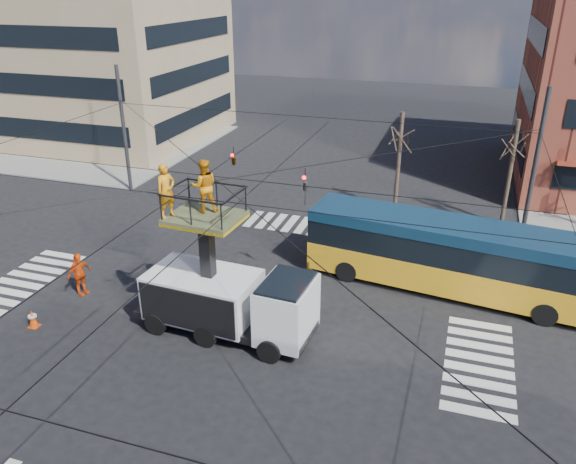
# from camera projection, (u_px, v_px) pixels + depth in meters

# --- Properties ---
(ground) EXTENTS (120.00, 120.00, 0.00)m
(ground) POSITION_uv_depth(u_px,v_px,m) (225.00, 317.00, 23.04)
(ground) COLOR black
(ground) RESTS_ON ground
(sidewalk_nw) EXTENTS (18.00, 18.00, 0.12)m
(sidewalk_nw) POSITION_uv_depth(u_px,v_px,m) (97.00, 143.00, 47.15)
(sidewalk_nw) COLOR slate
(sidewalk_nw) RESTS_ON ground
(crosswalks) EXTENTS (22.40, 22.40, 0.02)m
(crosswalks) POSITION_uv_depth(u_px,v_px,m) (225.00, 316.00, 23.03)
(crosswalks) COLOR silver
(crosswalks) RESTS_ON ground
(overhead_network) EXTENTS (24.24, 24.24, 8.00)m
(overhead_network) POSITION_uv_depth(u_px,v_px,m) (222.00, 217.00, 21.65)
(overhead_network) COLOR #2D2D30
(overhead_network) RESTS_ON ground
(tree_a) EXTENTS (2.00, 2.00, 6.00)m
(tree_a) POSITION_uv_depth(u_px,v_px,m) (401.00, 136.00, 31.43)
(tree_a) COLOR #382B21
(tree_a) RESTS_ON ground
(tree_b) EXTENTS (2.00, 2.00, 6.00)m
(tree_b) POSITION_uv_depth(u_px,v_px,m) (515.00, 145.00, 29.73)
(tree_b) COLOR #382B21
(tree_b) RESTS_ON ground
(utility_truck) EXTENTS (7.13, 3.01, 6.82)m
(utility_truck) POSITION_uv_depth(u_px,v_px,m) (227.00, 283.00, 21.19)
(utility_truck) COLOR black
(utility_truck) RESTS_ON ground
(city_bus) EXTENTS (13.14, 4.25, 3.20)m
(city_bus) POSITION_uv_depth(u_px,v_px,m) (455.00, 256.00, 24.29)
(city_bus) COLOR #EFAE16
(city_bus) RESTS_ON ground
(traffic_cone) EXTENTS (0.36, 0.36, 0.75)m
(traffic_cone) POSITION_uv_depth(u_px,v_px,m) (33.00, 319.00, 22.23)
(traffic_cone) COLOR #FF470A
(traffic_cone) RESTS_ON ground
(worker_ground) EXTENTS (0.79, 1.25, 1.98)m
(worker_ground) POSITION_uv_depth(u_px,v_px,m) (79.00, 274.00, 24.30)
(worker_ground) COLOR #E6490E
(worker_ground) RESTS_ON ground
(flagger) EXTENTS (1.46, 1.47, 2.04)m
(flagger) POSITION_uv_depth(u_px,v_px,m) (284.00, 307.00, 21.79)
(flagger) COLOR orange
(flagger) RESTS_ON ground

